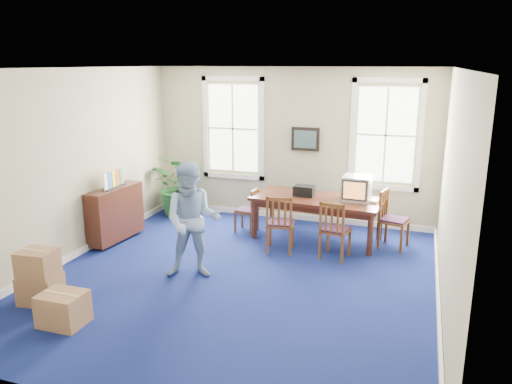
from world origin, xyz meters
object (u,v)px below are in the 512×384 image
(conference_table, at_px, (317,218))
(man, at_px, (193,221))
(cardboard_boxes, at_px, (56,274))
(potted_plant, at_px, (180,186))
(chair_near_left, at_px, (280,223))
(credenza, at_px, (116,216))
(crt_tv, at_px, (357,188))

(conference_table, height_order, man, man)
(conference_table, height_order, cardboard_boxes, conference_table)
(conference_table, bearing_deg, potted_plant, 176.33)
(chair_near_left, distance_m, credenza, 3.10)
(chair_near_left, relative_size, man, 0.57)
(crt_tv, relative_size, man, 0.30)
(credenza, relative_size, cardboard_boxes, 0.88)
(conference_table, distance_m, cardboard_boxes, 4.72)
(man, distance_m, potted_plant, 3.28)
(potted_plant, distance_m, cardboard_boxes, 4.23)
(man, xyz_separation_m, potted_plant, (-1.66, 2.82, -0.23))
(man, bearing_deg, crt_tv, 29.20)
(chair_near_left, height_order, potted_plant, potted_plant)
(man, height_order, cardboard_boxes, man)
(conference_table, height_order, chair_near_left, chair_near_left)
(credenza, bearing_deg, cardboard_boxes, -70.20)
(potted_plant, height_order, cardboard_boxes, potted_plant)
(conference_table, distance_m, crt_tv, 0.96)
(crt_tv, bearing_deg, man, -129.98)
(man, bearing_deg, chair_near_left, 38.48)
(chair_near_left, relative_size, potted_plant, 0.77)
(man, relative_size, cardboard_boxes, 1.29)
(chair_near_left, bearing_deg, cardboard_boxes, 40.72)
(crt_tv, bearing_deg, credenza, -159.36)
(chair_near_left, height_order, man, man)
(chair_near_left, xyz_separation_m, potted_plant, (-2.64, 1.34, 0.16))
(conference_table, distance_m, credenza, 3.79)
(credenza, relative_size, potted_plant, 0.91)
(chair_near_left, relative_size, cardboard_boxes, 0.74)
(potted_plant, bearing_deg, conference_table, -9.35)
(credenza, height_order, cardboard_boxes, credenza)
(conference_table, xyz_separation_m, credenza, (-3.55, -1.32, 0.08))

